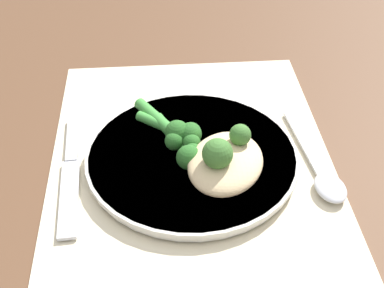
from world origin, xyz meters
The scene contains 12 objects.
ground_plane centered at (0.00, 0.00, 0.00)m, with size 3.00×3.00×0.00m, color brown.
placemat centered at (0.00, 0.00, 0.00)m, with size 0.45×0.33×0.00m.
plate centered at (0.00, 0.00, 0.01)m, with size 0.25×0.25×0.01m.
chicken_fillet centered at (-0.03, -0.03, 0.03)m, with size 0.13×0.12×0.03m.
pesto_dollop_primary centered at (-0.05, -0.02, 0.06)m, with size 0.03×0.03×0.03m.
pesto_dollop_secondary centered at (-0.01, -0.05, 0.05)m, with size 0.02×0.02×0.02m.
broccoli_stalk_front centered at (-0.02, -0.02, 0.03)m, with size 0.09×0.08×0.03m.
broccoli_stalk_right centered at (-0.01, 0.01, 0.03)m, with size 0.11×0.05×0.03m.
broccoli_stalk_left centered at (0.03, 0.01, 0.03)m, with size 0.08×0.08×0.03m.
broccoli_stalk_rear centered at (0.03, 0.02, 0.03)m, with size 0.10×0.08×0.03m.
knife centered at (0.00, 0.14, 0.01)m, with size 0.20×0.03×0.01m.
spoon centered at (-0.04, -0.15, 0.01)m, with size 0.17×0.04×0.01m.
Camera 1 is at (-0.47, 0.04, 0.43)m, focal length 50.00 mm.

